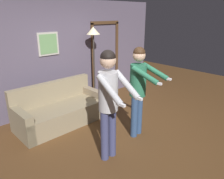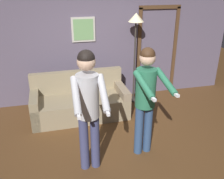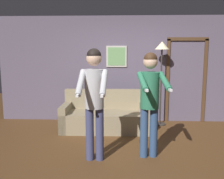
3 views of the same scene
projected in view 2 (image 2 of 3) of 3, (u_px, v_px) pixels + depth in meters
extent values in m
plane|color=#55361C|center=(121.00, 149.00, 4.14)|extent=(12.00, 12.00, 0.00)
cube|color=#584E60|center=(95.00, 44.00, 5.49)|extent=(6.40, 0.06, 2.60)
cube|color=#B7B2A8|center=(83.00, 30.00, 5.26)|extent=(0.50, 0.02, 0.52)
cube|color=#67945C|center=(83.00, 30.00, 5.25)|extent=(0.42, 0.01, 0.44)
cube|color=#4C331E|center=(139.00, 54.00, 5.78)|extent=(0.08, 0.04, 2.04)
cube|color=#4C331E|center=(174.00, 51.00, 5.97)|extent=(0.08, 0.04, 2.04)
cube|color=#4C331E|center=(160.00, 7.00, 5.47)|extent=(0.98, 0.04, 0.08)
cube|color=gray|center=(80.00, 107.00, 5.08)|extent=(1.91, 0.88, 0.42)
cube|color=gray|center=(77.00, 81.00, 5.22)|extent=(1.90, 0.17, 0.45)
cube|color=#83775A|center=(35.00, 108.00, 4.84)|extent=(0.17, 0.85, 0.58)
cube|color=gray|center=(121.00, 99.00, 5.25)|extent=(0.17, 0.85, 0.58)
cylinder|color=#332D28|center=(133.00, 99.00, 5.86)|extent=(0.28, 0.28, 0.02)
cylinder|color=#332D28|center=(134.00, 63.00, 5.50)|extent=(0.04, 0.04, 1.77)
cone|color=#F9EAB7|center=(136.00, 17.00, 5.11)|extent=(0.33, 0.33, 0.18)
cylinder|color=#3B3F67|center=(84.00, 143.00, 3.58)|extent=(0.13, 0.13, 0.86)
cylinder|color=#3B3F67|center=(95.00, 142.00, 3.61)|extent=(0.13, 0.13, 0.86)
cylinder|color=#B2B2B7|center=(88.00, 96.00, 3.30)|extent=(0.30, 0.30, 0.61)
sphere|color=#D8AD8E|center=(86.00, 62.00, 3.11)|extent=(0.24, 0.24, 0.24)
sphere|color=black|center=(86.00, 59.00, 3.09)|extent=(0.23, 0.23, 0.23)
cylinder|color=#B2B2B7|center=(76.00, 96.00, 3.01)|extent=(0.10, 0.50, 0.37)
cube|color=white|center=(78.00, 115.00, 2.87)|extent=(0.04, 0.15, 0.04)
cylinder|color=#B2B2B7|center=(103.00, 93.00, 3.08)|extent=(0.10, 0.50, 0.37)
cube|color=white|center=(107.00, 112.00, 2.94)|extent=(0.04, 0.15, 0.04)
cylinder|color=navy|center=(139.00, 130.00, 3.91)|extent=(0.13, 0.13, 0.83)
cylinder|color=navy|center=(148.00, 128.00, 3.96)|extent=(0.13, 0.13, 0.83)
cylinder|color=#286B4C|center=(146.00, 88.00, 3.65)|extent=(0.30, 0.30, 0.59)
sphere|color=#D8AD8E|center=(147.00, 58.00, 3.47)|extent=(0.23, 0.23, 0.23)
sphere|color=#382314|center=(148.00, 55.00, 3.45)|extent=(0.22, 0.22, 0.22)
cylinder|color=#286B4C|center=(144.00, 85.00, 3.32)|extent=(0.15, 0.52, 0.27)
cube|color=white|center=(152.00, 98.00, 3.15)|extent=(0.06, 0.15, 0.04)
cylinder|color=#286B4C|center=(166.00, 81.00, 3.43)|extent=(0.15, 0.52, 0.27)
cube|color=white|center=(175.00, 94.00, 3.26)|extent=(0.06, 0.15, 0.04)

